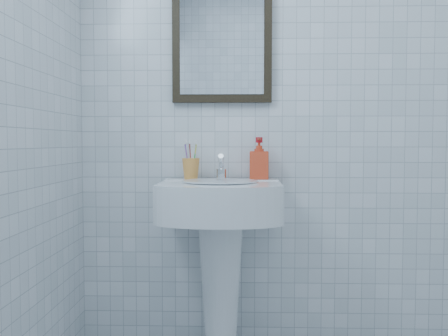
{
  "coord_description": "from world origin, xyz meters",
  "views": [
    {
      "loc": [
        -0.28,
        -1.35,
        1.04
      ],
      "look_at": [
        -0.35,
        0.86,
        0.93
      ],
      "focal_mm": 40.0,
      "sensor_mm": 36.0,
      "label": 1
    }
  ],
  "objects": [
    {
      "name": "washbasin",
      "position": [
        -0.38,
        0.99,
        0.58
      ],
      "size": [
        0.56,
        0.41,
        0.86
      ],
      "color": "white",
      "rests_on": "ground"
    },
    {
      "name": "wall_back",
      "position": [
        0.0,
        1.2,
        1.25
      ],
      "size": [
        2.2,
        0.02,
        2.5
      ],
      "primitive_type": "cube",
      "color": "white",
      "rests_on": "ground"
    },
    {
      "name": "soap_dispenser",
      "position": [
        -0.19,
        1.11,
        0.96
      ],
      "size": [
        0.1,
        0.1,
        0.2
      ],
      "primitive_type": "imported",
      "rotation": [
        0.0,
        0.0,
        -0.04
      ],
      "color": "red",
      "rests_on": "washbasin"
    },
    {
      "name": "faucet",
      "position": [
        -0.38,
        1.09,
        0.91
      ],
      "size": [
        0.05,
        0.11,
        0.13
      ],
      "color": "silver",
      "rests_on": "washbasin"
    },
    {
      "name": "toothbrush_cup",
      "position": [
        -0.53,
        1.1,
        0.91
      ],
      "size": [
        0.11,
        0.11,
        0.1
      ],
      "primitive_type": null,
      "rotation": [
        0.0,
        0.0,
        0.25
      ],
      "color": "#EE973F",
      "rests_on": "washbasin"
    },
    {
      "name": "wall_mirror",
      "position": [
        -0.38,
        1.18,
        1.55
      ],
      "size": [
        0.5,
        0.04,
        0.62
      ],
      "color": "black",
      "rests_on": "wall_back"
    }
  ]
}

